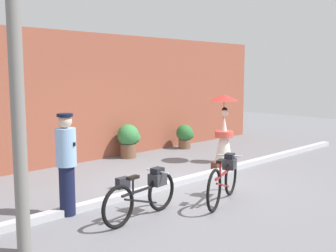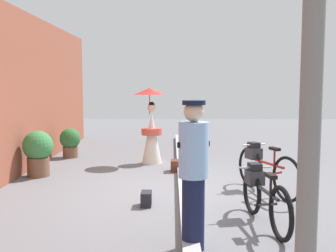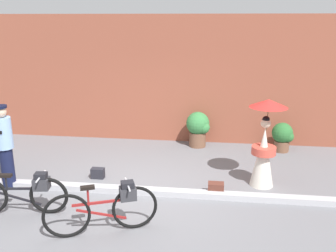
{
  "view_description": "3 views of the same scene",
  "coord_description": "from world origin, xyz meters",
  "views": [
    {
      "loc": [
        -6.09,
        -5.96,
        2.36
      ],
      "look_at": [
        0.33,
        0.66,
        1.17
      ],
      "focal_mm": 43.82,
      "sensor_mm": 36.0,
      "label": 1
    },
    {
      "loc": [
        -7.19,
        0.21,
        1.89
      ],
      "look_at": [
        -0.07,
        0.29,
        1.16
      ],
      "focal_mm": 43.45,
      "sensor_mm": 36.0,
      "label": 2
    },
    {
      "loc": [
        1.42,
        -6.49,
        3.33
      ],
      "look_at": [
        0.53,
        0.56,
        1.25
      ],
      "focal_mm": 39.49,
      "sensor_mm": 36.0,
      "label": 3
    }
  ],
  "objects": [
    {
      "name": "bicycle_near_officer",
      "position": [
        -1.82,
        -1.01,
        0.41
      ],
      "size": [
        1.72,
        0.48,
        0.77
      ],
      "color": "black",
      "rests_on": "ground_plane"
    },
    {
      "name": "potted_plant_small",
      "position": [
        1.03,
        2.96,
        0.53
      ],
      "size": [
        0.63,
        0.61,
        0.95
      ],
      "color": "brown",
      "rests_on": "ground_plane"
    },
    {
      "name": "ground_plane",
      "position": [
        0.0,
        0.0,
        0.0
      ],
      "size": [
        30.0,
        30.0,
        0.0
      ],
      "primitive_type": "plane",
      "color": "slate"
    },
    {
      "name": "person_officer",
      "position": [
        -2.68,
        -0.03,
        0.92
      ],
      "size": [
        0.34,
        0.37,
        1.71
      ],
      "color": "#141938",
      "rests_on": "ground_plane"
    },
    {
      "name": "sidewalk_curb",
      "position": [
        0.0,
        0.0,
        0.06
      ],
      "size": [
        14.0,
        0.2,
        0.12
      ],
      "primitive_type": "cube",
      "color": "#B2B2B7",
      "rests_on": "ground_plane"
    },
    {
      "name": "potted_plant_by_door",
      "position": [
        3.21,
        2.85,
        0.42
      ],
      "size": [
        0.55,
        0.53,
        0.76
      ],
      "color": "brown",
      "rests_on": "ground_plane"
    },
    {
      "name": "backpack_spare",
      "position": [
        -1.01,
        0.61,
        0.12
      ],
      "size": [
        0.28,
        0.16,
        0.22
      ],
      "color": "#26262D",
      "rests_on": "ground_plane"
    },
    {
      "name": "bicycle_far_side",
      "position": [
        -0.21,
        -1.4,
        0.45
      ],
      "size": [
        1.71,
        0.75,
        0.84
      ],
      "color": "black",
      "rests_on": "ground_plane"
    },
    {
      "name": "utility_pole",
      "position": [
        -3.85,
        -0.92,
        2.4
      ],
      "size": [
        0.18,
        0.18,
        4.8
      ],
      "primitive_type": "cylinder",
      "color": "slate",
      "rests_on": "ground_plane"
    },
    {
      "name": "person_with_parasol",
      "position": [
        2.46,
        0.71,
        0.89
      ],
      "size": [
        0.76,
        0.76,
        1.81
      ],
      "color": "silver",
      "rests_on": "ground_plane"
    },
    {
      "name": "backpack_on_pavement",
      "position": [
        1.52,
        0.14,
        0.13
      ],
      "size": [
        0.31,
        0.2,
        0.25
      ],
      "color": "#592D23",
      "rests_on": "ground_plane"
    }
  ]
}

